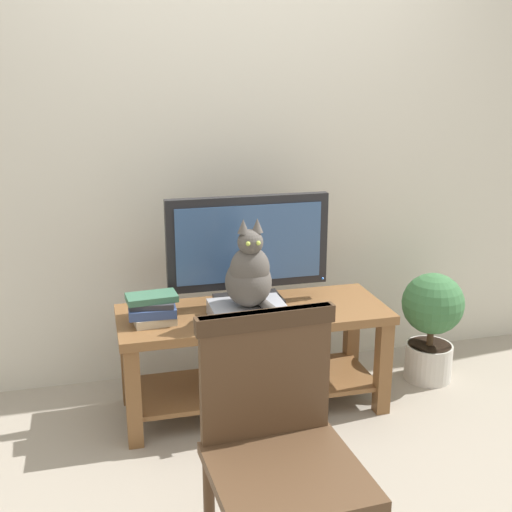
{
  "coord_description": "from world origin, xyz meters",
  "views": [
    {
      "loc": [
        -0.74,
        -2.43,
        1.69
      ],
      "look_at": [
        -0.01,
        0.42,
        0.83
      ],
      "focal_mm": 45.4,
      "sensor_mm": 36.0,
      "label": 1
    }
  ],
  "objects": [
    {
      "name": "tv_stand",
      "position": [
        -0.01,
        0.47,
        0.37
      ],
      "size": [
        1.33,
        0.51,
        0.53
      ],
      "color": "brown",
      "rests_on": "ground"
    },
    {
      "name": "tv",
      "position": [
        -0.01,
        0.57,
        0.82
      ],
      "size": [
        0.81,
        0.2,
        0.55
      ],
      "color": "black",
      "rests_on": "tv_stand"
    },
    {
      "name": "cat",
      "position": [
        -0.06,
        0.34,
        0.76
      ],
      "size": [
        0.22,
        0.29,
        0.43
      ],
      "color": "#514C47",
      "rests_on": "media_box"
    },
    {
      "name": "book_stack",
      "position": [
        -0.51,
        0.43,
        0.6
      ],
      "size": [
        0.24,
        0.18,
        0.14
      ],
      "color": "beige",
      "rests_on": "tv_stand"
    },
    {
      "name": "media_box",
      "position": [
        -0.07,
        0.35,
        0.57
      ],
      "size": [
        0.35,
        0.29,
        0.07
      ],
      "color": "#ADADB2",
      "rests_on": "tv_stand"
    },
    {
      "name": "ground_plane",
      "position": [
        0.0,
        0.0,
        0.0
      ],
      "size": [
        12.0,
        12.0,
        0.0
      ],
      "primitive_type": "plane",
      "color": "gray"
    },
    {
      "name": "potted_plant",
      "position": [
        1.01,
        0.53,
        0.35
      ],
      "size": [
        0.34,
        0.34,
        0.62
      ],
      "color": "beige",
      "rests_on": "ground"
    },
    {
      "name": "back_wall",
      "position": [
        0.0,
        1.01,
        1.4
      ],
      "size": [
        7.0,
        0.12,
        2.8
      ],
      "primitive_type": "cube",
      "color": "beige",
      "rests_on": "ground"
    },
    {
      "name": "wooden_chair",
      "position": [
        -0.21,
        -0.64,
        0.53
      ],
      "size": [
        0.5,
        0.51,
        0.92
      ],
      "color": "#513823",
      "rests_on": "ground"
    }
  ]
}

